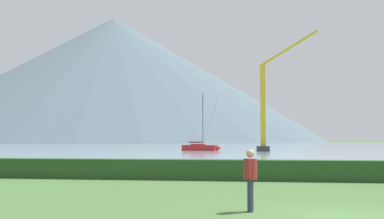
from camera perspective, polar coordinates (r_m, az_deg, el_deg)
ground_plane at (r=13.99m, az=14.63°, el=-11.01°), size 1000.00×1000.00×0.00m
harbor_water at (r=150.80m, az=9.47°, el=-3.86°), size 320.00×246.00×0.00m
hedge_line at (r=24.87m, az=12.10°, el=-6.46°), size 80.00×1.20×0.95m
sailboat_slip_2 at (r=86.47m, az=0.93°, el=-4.08°), size 6.75×3.11×9.41m
person_seated_viewer at (r=14.22m, az=6.31°, el=-7.02°), size 0.36×0.57×1.65m
dock_crane at (r=82.21m, az=7.96°, el=-0.11°), size 9.40×2.00×18.60m
distant_hill_west_ridge at (r=444.76m, az=-11.94°, el=-0.19°), size 311.21×311.21×49.01m
distant_hill_central_peak at (r=342.43m, az=-8.53°, el=3.20°), size 269.37×269.37×79.39m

